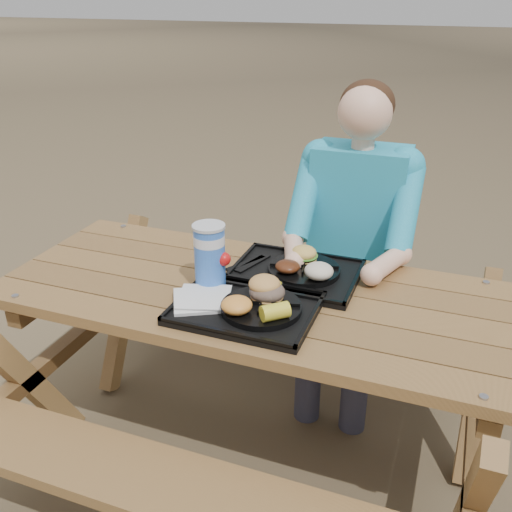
% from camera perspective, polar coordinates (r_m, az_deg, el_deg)
% --- Properties ---
extents(ground, '(60.00, 60.00, 0.00)m').
position_cam_1_polar(ground, '(2.44, -0.00, -19.08)').
color(ground, '#999999').
rests_on(ground, ground).
extents(picnic_table, '(1.80, 1.49, 0.75)m').
position_cam_1_polar(picnic_table, '(2.19, -0.00, -12.04)').
color(picnic_table, '#999999').
rests_on(picnic_table, ground).
extents(tray_near, '(0.45, 0.35, 0.02)m').
position_cam_1_polar(tray_near, '(1.85, -1.02, -5.33)').
color(tray_near, black).
rests_on(tray_near, picnic_table).
extents(tray_far, '(0.45, 0.35, 0.02)m').
position_cam_1_polar(tray_far, '(2.07, 3.93, -1.87)').
color(tray_far, black).
rests_on(tray_far, picnic_table).
extents(plate_near, '(0.26, 0.26, 0.02)m').
position_cam_1_polar(plate_near, '(1.82, 0.53, -5.18)').
color(plate_near, black).
rests_on(plate_near, tray_near).
extents(plate_far, '(0.26, 0.26, 0.02)m').
position_cam_1_polar(plate_far, '(2.06, 4.82, -1.39)').
color(plate_far, black).
rests_on(plate_far, tray_far).
extents(napkin_stack, '(0.23, 0.23, 0.02)m').
position_cam_1_polar(napkin_stack, '(1.88, -5.61, -4.31)').
color(napkin_stack, silver).
rests_on(napkin_stack, tray_near).
extents(soda_cup, '(0.10, 0.10, 0.21)m').
position_cam_1_polar(soda_cup, '(1.94, -4.65, -0.07)').
color(soda_cup, blue).
rests_on(soda_cup, tray_near).
extents(condiment_bbq, '(0.05, 0.05, 0.03)m').
position_cam_1_polar(condiment_bbq, '(1.93, 0.19, -3.06)').
color(condiment_bbq, '#330D05').
rests_on(condiment_bbq, tray_near).
extents(condiment_mustard, '(0.06, 0.06, 0.03)m').
position_cam_1_polar(condiment_mustard, '(1.92, 1.87, -3.19)').
color(condiment_mustard, gold).
rests_on(condiment_mustard, tray_near).
extents(sandwich, '(0.11, 0.11, 0.11)m').
position_cam_1_polar(sandwich, '(1.83, 1.12, -2.66)').
color(sandwich, '#CF9149').
rests_on(sandwich, plate_near).
extents(mac_cheese, '(0.10, 0.10, 0.05)m').
position_cam_1_polar(mac_cheese, '(1.77, -1.95, -4.92)').
color(mac_cheese, gold).
rests_on(mac_cheese, plate_near).
extents(corn_cob, '(0.12, 0.12, 0.05)m').
position_cam_1_polar(corn_cob, '(1.73, 1.92, -5.58)').
color(corn_cob, yellow).
rests_on(corn_cob, plate_near).
extents(cutlery_far, '(0.08, 0.18, 0.01)m').
position_cam_1_polar(cutlery_far, '(2.12, -0.33, -0.73)').
color(cutlery_far, black).
rests_on(cutlery_far, tray_far).
extents(burger, '(0.10, 0.10, 0.09)m').
position_cam_1_polar(burger, '(2.09, 4.81, 0.62)').
color(burger, '#E0B04F').
rests_on(burger, plate_far).
extents(baked_beans, '(0.09, 0.09, 0.04)m').
position_cam_1_polar(baked_beans, '(2.02, 3.18, -1.06)').
color(baked_beans, '#4E220F').
rests_on(baked_beans, plate_far).
extents(potato_salad, '(0.10, 0.10, 0.06)m').
position_cam_1_polar(potato_salad, '(1.97, 6.31, -1.50)').
color(potato_salad, beige).
rests_on(potato_salad, plate_far).
extents(diner, '(0.48, 0.84, 1.28)m').
position_cam_1_polar(diner, '(2.49, 9.73, -0.38)').
color(diner, '#1A8BB7').
rests_on(diner, ground).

